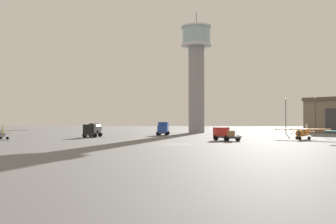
% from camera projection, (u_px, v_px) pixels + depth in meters
% --- Properties ---
extents(ground_plane, '(400.00, 400.00, 0.00)m').
position_uv_depth(ground_plane, '(175.00, 144.00, 60.47)').
color(ground_plane, '#60605E').
extents(control_tower, '(8.93, 8.93, 35.45)m').
position_uv_depth(control_tower, '(196.00, 67.00, 117.52)').
color(control_tower, gray).
rests_on(control_tower, ground_plane).
extents(airplane_orange, '(9.62, 7.67, 2.96)m').
position_uv_depth(airplane_orange, '(303.00, 132.00, 74.74)').
color(airplane_orange, orange).
rests_on(airplane_orange, ground_plane).
extents(airplane_silver, '(8.44, 6.79, 2.67)m').
position_uv_depth(airplane_silver, '(2.00, 133.00, 74.46)').
color(airplane_silver, '#B7BABF').
rests_on(airplane_silver, ground_plane).
extents(truck_fuel_tanker_black, '(3.15, 6.76, 2.99)m').
position_uv_depth(truck_fuel_tanker_black, '(93.00, 129.00, 85.68)').
color(truck_fuel_tanker_black, '#38383D').
rests_on(truck_fuel_tanker_black, ground_plane).
extents(truck_box_blue, '(3.06, 5.85, 3.21)m').
position_uv_depth(truck_box_blue, '(163.00, 128.00, 96.84)').
color(truck_box_blue, '#38383D').
rests_on(truck_box_blue, ground_plane).
extents(truck_flatbed_red, '(4.84, 6.26, 2.34)m').
position_uv_depth(truck_flatbed_red, '(225.00, 134.00, 70.79)').
color(truck_flatbed_red, '#38383D').
rests_on(truck_flatbed_red, ground_plane).
extents(light_post_west, '(0.44, 0.44, 9.50)m').
position_uv_depth(light_post_west, '(286.00, 113.00, 107.91)').
color(light_post_west, '#38383D').
rests_on(light_post_west, ground_plane).
extents(light_post_north, '(0.44, 0.44, 9.70)m').
position_uv_depth(light_post_north, '(315.00, 112.00, 102.93)').
color(light_post_north, '#38383D').
rests_on(light_post_north, ground_plane).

